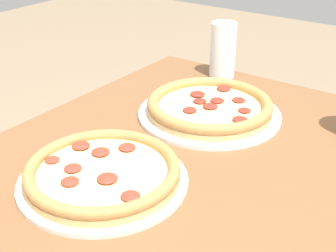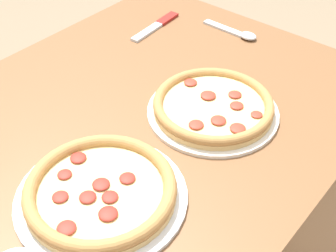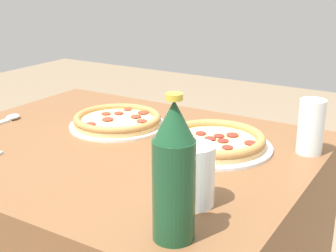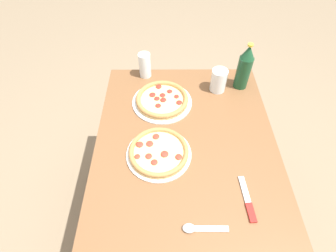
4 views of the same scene
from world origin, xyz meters
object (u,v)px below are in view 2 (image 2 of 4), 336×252
pizza_salami (213,107)px  knife (157,25)px  spoon (239,33)px  pizza_veggie (101,192)px

pizza_salami → knife: pizza_salami is taller
knife → spoon: spoon is taller
knife → spoon: 0.22m
pizza_veggie → spoon: pizza_veggie is taller
pizza_salami → spoon: 0.34m
pizza_salami → pizza_veggie: bearing=177.9°
pizza_veggie → knife: size_ratio=1.61×
knife → spoon: size_ratio=1.15×
pizza_salami → knife: 0.39m
knife → spoon: (0.10, -0.19, 0.00)m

